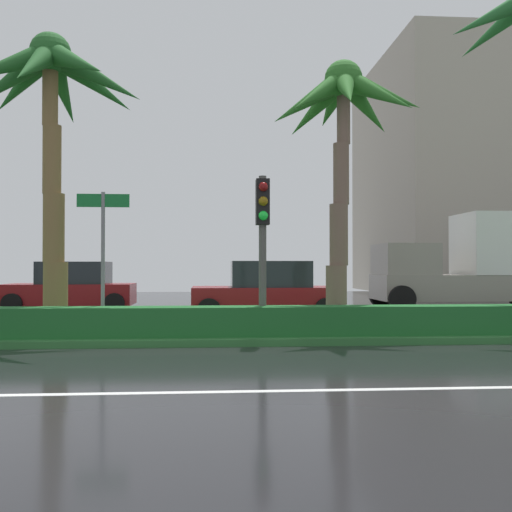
{
  "coord_description": "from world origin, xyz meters",
  "views": [
    {
      "loc": [
        3.39,
        -5.37,
        1.59
      ],
      "look_at": [
        4.75,
        13.23,
        1.89
      ],
      "focal_mm": 40.98,
      "sensor_mm": 36.0,
      "label": 1
    }
  ],
  "objects": [
    {
      "name": "ground_plane",
      "position": [
        0.0,
        9.0,
        -0.05
      ],
      "size": [
        90.0,
        42.0,
        0.1
      ],
      "primitive_type": "cube",
      "color": "black"
    },
    {
      "name": "median_strip",
      "position": [
        0.0,
        8.0,
        0.07
      ],
      "size": [
        85.5,
        4.0,
        0.15
      ],
      "primitive_type": "cube",
      "color": "#2D6B33",
      "rests_on": "ground_plane"
    },
    {
      "name": "median_hedge",
      "position": [
        0.0,
        6.6,
        0.45
      ],
      "size": [
        76.5,
        0.7,
        0.6
      ],
      "color": "#1E6028",
      "rests_on": "median_strip"
    },
    {
      "name": "palm_tree_centre_left",
      "position": [
        -0.21,
        7.81,
        5.35
      ],
      "size": [
        4.11,
        4.06,
        6.61
      ],
      "color": "brown",
      "rests_on": "median_strip"
    },
    {
      "name": "palm_tree_centre",
      "position": [
        6.45,
        8.21,
        5.16
      ],
      "size": [
        3.74,
        3.75,
        6.32
      ],
      "color": "brown",
      "rests_on": "median_strip"
    },
    {
      "name": "traffic_signal_median_right",
      "position": [
        4.43,
        6.84,
        2.44
      ],
      "size": [
        0.28,
        0.43,
        3.33
      ],
      "color": "#4C4C47",
      "rests_on": "median_strip"
    },
    {
      "name": "street_name_sign",
      "position": [
        1.06,
        7.19,
        2.08
      ],
      "size": [
        1.1,
        0.08,
        3.0
      ],
      "color": "slate",
      "rests_on": "median_strip"
    },
    {
      "name": "car_in_traffic_second",
      "position": [
        -1.48,
        15.14,
        0.83
      ],
      "size": [
        4.3,
        2.02,
        1.72
      ],
      "rotation": [
        0.0,
        0.0,
        3.14
      ],
      "color": "maroon",
      "rests_on": "ground_plane"
    },
    {
      "name": "car_in_traffic_third",
      "position": [
        4.97,
        11.81,
        0.83
      ],
      "size": [
        4.3,
        2.02,
        1.72
      ],
      "rotation": [
        0.0,
        0.0,
        3.14
      ],
      "color": "maroon",
      "rests_on": "ground_plane"
    },
    {
      "name": "box_truck_lead",
      "position": [
        12.49,
        15.02,
        1.55
      ],
      "size": [
        6.4,
        2.64,
        3.46
      ],
      "rotation": [
        0.0,
        0.0,
        3.14
      ],
      "color": "gray",
      "rests_on": "ground_plane"
    },
    {
      "name": "building_far_right",
      "position": [
        21.24,
        28.48,
        6.86
      ],
      "size": [
        16.23,
        12.8,
        13.72
      ],
      "color": "#A89E8E",
      "rests_on": "ground_plane"
    }
  ]
}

